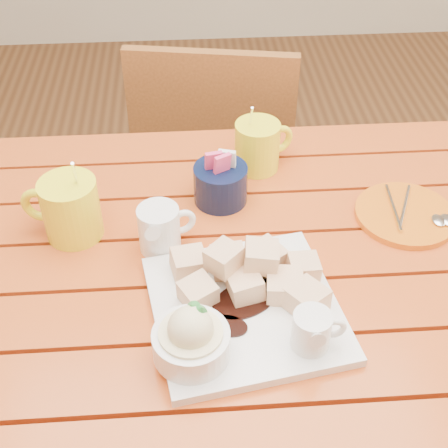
{
  "coord_description": "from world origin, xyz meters",
  "views": [
    {
      "loc": [
        -0.06,
        -0.75,
        1.48
      ],
      "look_at": [
        -0.01,
        0.01,
        0.82
      ],
      "focal_mm": 50.0,
      "sensor_mm": 36.0,
      "label": 1
    }
  ],
  "objects": [
    {
      "name": "chair_far",
      "position": [
        0.02,
        0.66,
        0.48
      ],
      "size": [
        0.47,
        0.47,
        0.85
      ],
      "rotation": [
        0.0,
        0.0,
        2.97
      ],
      "color": "brown",
      "rests_on": "ground"
    },
    {
      "name": "dessert_plate",
      "position": [
        0.0,
        -0.14,
        0.78
      ],
      "size": [
        0.32,
        0.32,
        0.11
      ],
      "rotation": [
        0.0,
        0.0,
        0.17
      ],
      "color": "white",
      "rests_on": "table"
    },
    {
      "name": "table",
      "position": [
        0.0,
        0.0,
        0.64
      ],
      "size": [
        1.2,
        0.79,
        0.75
      ],
      "color": "#AA4E16",
      "rests_on": "ground"
    },
    {
      "name": "orange_saucer",
      "position": [
        0.32,
        0.08,
        0.76
      ],
      "size": [
        0.18,
        0.18,
        0.02
      ],
      "rotation": [
        0.0,
        0.0,
        -0.27
      ],
      "color": "orange",
      "rests_on": "table"
    },
    {
      "name": "cream_pitcher",
      "position": [
        -0.11,
        0.03,
        0.79
      ],
      "size": [
        0.1,
        0.09,
        0.08
      ],
      "rotation": [
        0.0,
        0.0,
        0.33
      ],
      "color": "white",
      "rests_on": "table"
    },
    {
      "name": "coffee_mug_right",
      "position": [
        0.08,
        0.26,
        0.8
      ],
      "size": [
        0.12,
        0.09,
        0.15
      ],
      "rotation": [
        0.0,
        0.0,
        0.42
      ],
      "color": "yellow",
      "rests_on": "table"
    },
    {
      "name": "coffee_mug_left",
      "position": [
        -0.26,
        0.08,
        0.81
      ],
      "size": [
        0.14,
        0.1,
        0.16
      ],
      "rotation": [
        0.0,
        0.0,
        -0.25
      ],
      "color": "yellow",
      "rests_on": "table"
    },
    {
      "name": "sugar_caddy",
      "position": [
        -0.0,
        0.16,
        0.79
      ],
      "size": [
        0.1,
        0.1,
        0.11
      ],
      "color": "black",
      "rests_on": "table"
    }
  ]
}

